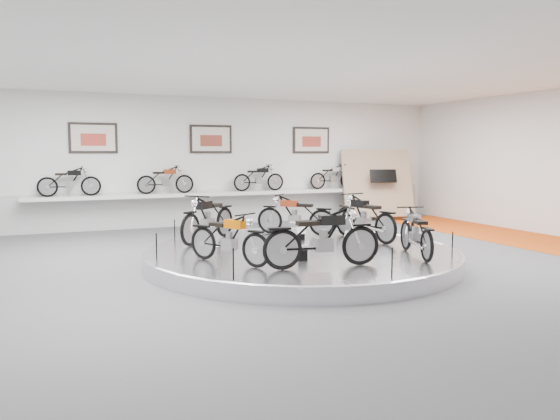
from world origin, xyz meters
name	(u,v)px	position (x,y,z in m)	size (l,w,h in m)	color
floor	(308,266)	(0.00, 0.00, 0.00)	(16.00, 16.00, 0.00)	#4D4D4F
ceiling	(309,63)	(0.00, 0.00, 4.00)	(16.00, 16.00, 0.00)	white
wall_back	(211,162)	(0.00, 7.00, 2.00)	(16.00, 16.00, 0.00)	silver
orange_carpet_strip	(553,244)	(6.80, 0.00, 0.01)	(2.40, 12.60, 0.01)	#BC3C0D
dado_band	(212,207)	(0.00, 6.98, 0.55)	(15.68, 0.04, 1.10)	#BCBCBA
display_platform	(302,256)	(0.00, 0.30, 0.15)	(6.40, 6.40, 0.30)	silver
platform_rim	(302,251)	(0.00, 0.30, 0.27)	(6.40, 6.40, 0.10)	#B2B2BA
shelf	(214,194)	(0.00, 6.70, 1.00)	(11.00, 0.55, 0.10)	silver
poster_left	(93,138)	(-3.50, 6.96, 2.70)	(1.35, 0.06, 0.88)	beige
poster_center	(211,139)	(0.00, 6.96, 2.70)	(1.35, 0.06, 0.88)	beige
poster_right	(311,140)	(3.50, 6.96, 2.70)	(1.35, 0.06, 0.88)	beige
display_panel	(377,183)	(5.60, 6.10, 1.25)	(2.40, 0.12, 2.40)	#9D8062
shelf_bike_a	(69,184)	(-4.20, 6.70, 1.42)	(1.22, 0.42, 0.73)	black
shelf_bike_b	(166,182)	(-1.50, 6.70, 1.42)	(1.22, 0.42, 0.73)	maroon
shelf_bike_c	(259,180)	(1.50, 6.70, 1.42)	(1.22, 0.42, 0.73)	black
shelf_bike_d	(333,178)	(4.20, 6.70, 1.42)	(1.22, 0.42, 0.73)	#B3B4B8
bike_a	(365,217)	(1.82, 0.82, 0.82)	(1.78, 0.63, 1.05)	black
bike_b	(295,215)	(0.70, 2.14, 0.79)	(1.66, 0.59, 0.98)	maroon
bike_c	(208,218)	(-1.49, 2.04, 0.83)	(1.81, 0.64, 1.06)	black
bike_d	(229,238)	(-1.83, -0.50, 0.76)	(1.58, 0.56, 0.93)	#BD5600
bike_e	(322,237)	(-0.45, -1.47, 0.83)	(1.80, 0.64, 1.06)	black
bike_f	(416,232)	(1.69, -1.23, 0.76)	(1.57, 0.55, 0.92)	#B3B4B8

